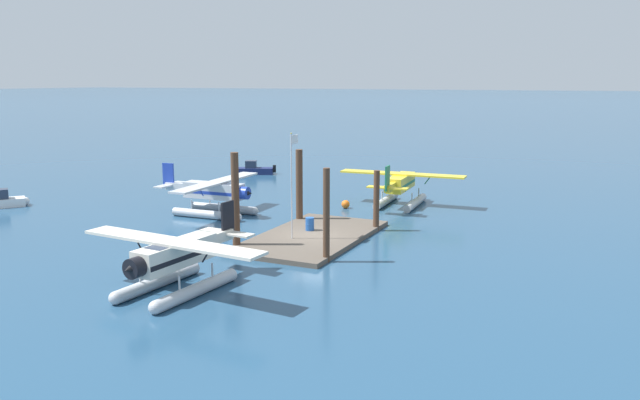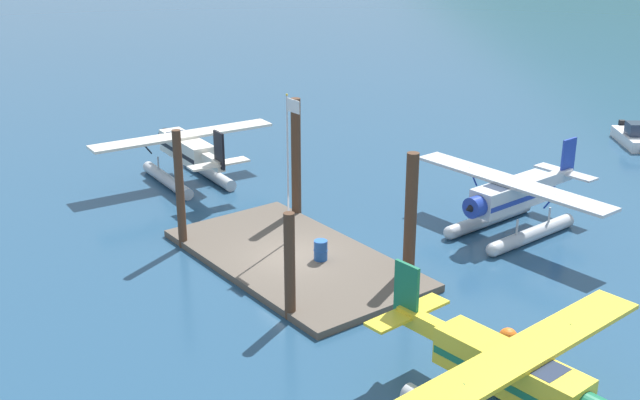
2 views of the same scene
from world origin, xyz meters
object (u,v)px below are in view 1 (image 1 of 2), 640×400
fuel_drum (310,224)px  boat_navy_open_east (253,170)px  mooring_buoy (346,204)px  seaplane_yellow_stbd_aft (401,187)px  seaplane_cream_port_fwd (176,261)px  flagpole (292,174)px  seaplane_silver_bow_right (214,195)px

fuel_drum → boat_navy_open_east: bearing=38.8°
mooring_buoy → seaplane_yellow_stbd_aft: seaplane_yellow_stbd_aft is taller
mooring_buoy → seaplane_cream_port_fwd: seaplane_cream_port_fwd is taller
flagpole → seaplane_silver_bow_right: (4.78, 9.26, -2.88)m
flagpole → seaplane_silver_bow_right: 10.81m
flagpole → seaplane_yellow_stbd_aft: 15.09m
flagpole → boat_navy_open_east: 30.64m
seaplane_silver_bow_right → seaplane_cream_port_fwd: size_ratio=1.00×
fuel_drum → boat_navy_open_east: (22.26, 17.89, -0.25)m
seaplane_cream_port_fwd → boat_navy_open_east: seaplane_cream_port_fwd is taller
flagpole → seaplane_yellow_stbd_aft: size_ratio=0.65×
mooring_buoy → boat_navy_open_east: bearing=51.9°
seaplane_yellow_stbd_aft → boat_navy_open_east: (10.00, 20.31, -1.09)m
flagpole → seaplane_silver_bow_right: bearing=62.7°
fuel_drum → mooring_buoy: (9.19, 1.25, -0.40)m
seaplane_yellow_stbd_aft → fuel_drum: bearing=168.8°
seaplane_yellow_stbd_aft → boat_navy_open_east: seaplane_yellow_stbd_aft is taller
fuel_drum → boat_navy_open_east: 28.56m
mooring_buoy → seaplane_silver_bow_right: (-6.76, 8.08, 1.24)m
fuel_drum → seaplane_cream_port_fwd: 13.36m
fuel_drum → boat_navy_open_east: boat_navy_open_east is taller
seaplane_yellow_stbd_aft → mooring_buoy: bearing=129.8°
mooring_buoy → seaplane_yellow_stbd_aft: bearing=-50.2°
fuel_drum → seaplane_silver_bow_right: bearing=75.4°
mooring_buoy → seaplane_cream_port_fwd: bearing=-178.9°
mooring_buoy → boat_navy_open_east: 21.16m
seaplane_yellow_stbd_aft → seaplane_silver_bow_right: (-9.82, 11.75, 0.00)m
seaplane_silver_bow_right → boat_navy_open_east: 21.62m
fuel_drum → seaplane_cream_port_fwd: size_ratio=0.08×
fuel_drum → seaplane_yellow_stbd_aft: bearing=-11.2°
fuel_drum → seaplane_silver_bow_right: 9.68m
flagpole → mooring_buoy: size_ratio=10.00×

